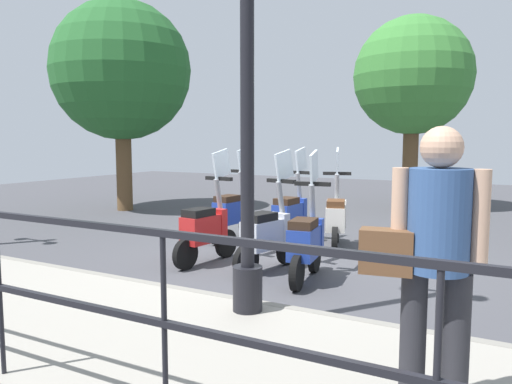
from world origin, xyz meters
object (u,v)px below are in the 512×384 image
Objects in this scene: scooter_near_2 at (206,228)px; pedestrian_with_bag at (433,251)px; tree_large at (121,71)px; tree_distant at (413,77)px; scooter_near_0 at (306,241)px; scooter_far_1 at (291,214)px; scooter_near_1 at (267,233)px; scooter_far_0 at (336,217)px; lamp_post_near at (247,84)px; scooter_far_2 at (233,211)px.

pedestrian_with_bag is at bearing -122.56° from scooter_near_2.
tree_distant is at bearing -59.14° from tree_large.
scooter_near_0 is 2.07m from scooter_far_1.
scooter_far_0 is at bearing 1.91° from scooter_near_1.
scooter_far_1 is (-0.08, 0.72, 0.00)m from scooter_far_0.
pedestrian_with_bag is at bearing -153.51° from scooter_near_0.
scooter_near_0 and scooter_far_0 have the same top height.
scooter_near_2 is 1.73m from scooter_far_1.
scooter_near_1 is at bearing 31.78° from pedestrian_with_bag.
pedestrian_with_bag is 5.26m from scooter_far_1.
scooter_near_0 is (2.60, 1.80, -0.60)m from pedestrian_with_bag.
scooter_far_1 is at bearing 21.15° from scooter_near_0.
tree_large reaches higher than scooter_near_0.
scooter_far_0 is (1.68, -0.32, 0.00)m from scooter_near_1.
tree_distant is 5.82m from scooter_far_1.
scooter_near_1 is at bearing 64.02° from scooter_near_0.
tree_large is 3.13× the size of scooter_near_0.
scooter_far_1 is at bearing 23.59° from pedestrian_with_bag.
scooter_far_2 is at bearing 32.98° from lamp_post_near.
tree_distant reaches higher than scooter_far_2.
lamp_post_near is 2.90× the size of scooter_near_1.
scooter_near_2 is (2.75, 3.31, -0.60)m from pedestrian_with_bag.
lamp_post_near reaches higher than tree_distant.
scooter_far_2 is (4.22, 3.78, -0.60)m from pedestrian_with_bag.
tree_distant is 2.94× the size of scooter_near_1.
tree_distant reaches higher than pedestrian_with_bag.
lamp_post_near reaches higher than scooter_near_1.
scooter_near_0 is 1.00× the size of scooter_far_0.
lamp_post_near is 0.93× the size of tree_large.
tree_distant is 2.94× the size of scooter_near_2.
lamp_post_near is at bearing -142.03° from scooter_far_2.
scooter_near_2 is (0.15, 1.51, 0.00)m from scooter_near_0.
pedestrian_with_bag is (-1.02, -1.71, -1.05)m from lamp_post_near.
scooter_near_2 is (1.73, 1.61, -1.65)m from lamp_post_near.
tree_distant is 7.24m from scooter_near_1.
scooter_near_2 and scooter_far_2 have the same top height.
lamp_post_near is 0.99× the size of tree_distant.
scooter_far_0 is (1.73, -1.22, 0.00)m from scooter_near_2.
scooter_far_1 is at bearing 26.70° from scooter_near_1.
scooter_near_2 is at bearing -126.12° from tree_large.
scooter_far_2 is at bearing 81.10° from scooter_far_0.
scooter_far_0 is at bearing 0.64° from scooter_near_0.
scooter_near_0 is 1.00× the size of scooter_near_1.
scooter_near_1 is (-3.25, -5.42, -2.73)m from tree_large.
scooter_far_1 is (1.60, 0.40, 0.00)m from scooter_near_1.
tree_distant is at bearing 2.02° from lamp_post_near.
scooter_far_0 is (-1.57, -5.73, -2.73)m from tree_large.
pedestrian_with_bag is 1.03× the size of scooter_near_1.
scooter_far_0 is (3.46, 0.39, -1.65)m from lamp_post_near.
scooter_near_1 is (0.20, 0.61, 0.00)m from scooter_near_0.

